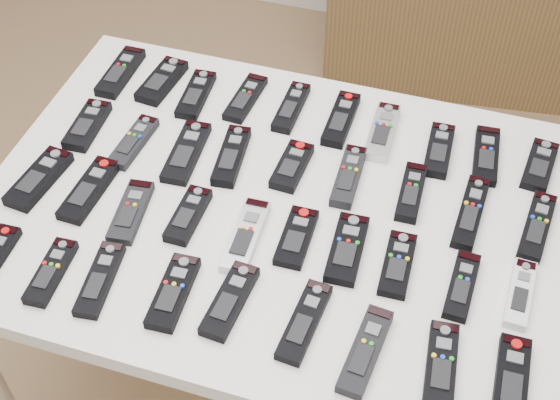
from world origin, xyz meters
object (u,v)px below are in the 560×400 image
(remote_28, at_px, (520,294))
(remote_8, at_px, (486,156))
(remote_7, at_px, (439,150))
(remote_27, at_px, (462,286))
(remote_26, at_px, (398,264))
(remote_31, at_px, (100,279))
(remote_36, at_px, (441,365))
(remote_37, at_px, (512,379))
(remote_1, at_px, (162,81))
(remote_21, at_px, (131,212))
(remote_23, at_px, (246,236))
(remote_0, at_px, (121,72))
(remote_5, at_px, (341,119))
(remote_15, at_px, (349,176))
(remote_4, at_px, (291,107))
(remote_32, at_px, (173,292))
(remote_14, at_px, (292,166))
(remote_2, at_px, (196,94))
(remote_11, at_px, (134,142))
(remote_10, at_px, (87,125))
(remote_35, at_px, (365,351))
(remote_6, at_px, (382,132))
(remote_12, at_px, (186,152))
(remote_13, at_px, (231,156))
(remote_34, at_px, (304,322))
(remote_20, at_px, (89,190))
(remote_25, at_px, (347,249))
(remote_30, at_px, (51,272))
(remote_33, at_px, (230,301))
(remote_24, at_px, (296,237))
(remote_19, at_px, (39,179))
(remote_9, at_px, (540,165))
(remote_17, at_px, (471,212))
(remote_16, at_px, (411,192))
(table, at_px, (280,225))
(remote_18, at_px, (537,226))

(remote_28, bearing_deg, remote_8, 109.57)
(remote_7, distance_m, remote_27, 0.37)
(remote_26, relative_size, remote_31, 0.89)
(remote_36, relative_size, remote_37, 1.01)
(remote_1, distance_m, remote_21, 0.43)
(remote_7, xyz_separation_m, remote_23, (-0.33, -0.36, -0.00))
(remote_0, relative_size, remote_1, 1.11)
(remote_5, distance_m, remote_15, 0.19)
(remote_28, bearing_deg, remote_4, 148.49)
(remote_32, bearing_deg, remote_5, 69.62)
(remote_0, height_order, remote_37, remote_0)
(remote_14, distance_m, remote_36, 0.56)
(remote_2, relative_size, remote_11, 1.00)
(remote_0, relative_size, remote_10, 1.16)
(remote_28, height_order, remote_35, remote_35)
(remote_6, xyz_separation_m, remote_37, (0.35, -0.55, 0.00))
(remote_35, height_order, remote_37, same)
(remote_12, relative_size, remote_13, 1.07)
(remote_10, distance_m, remote_34, 0.72)
(remote_10, xyz_separation_m, remote_11, (0.12, -0.02, -0.00))
(remote_20, relative_size, remote_36, 1.06)
(remote_35, bearing_deg, remote_15, 113.51)
(remote_15, distance_m, remote_25, 0.20)
(remote_30, height_order, remote_33, remote_33)
(remote_15, height_order, remote_24, remote_15)
(remote_6, relative_size, remote_19, 1.03)
(remote_14, bearing_deg, remote_25, -45.11)
(remote_9, bearing_deg, remote_28, -84.62)
(remote_7, relative_size, remote_12, 0.84)
(remote_12, height_order, remote_28, same)
(remote_24, distance_m, remote_26, 0.21)
(remote_5, xyz_separation_m, remote_17, (0.33, -0.20, -0.00))
(remote_15, xyz_separation_m, remote_24, (-0.06, -0.20, -0.00))
(remote_12, bearing_deg, remote_11, 178.89)
(remote_2, distance_m, remote_11, 0.21)
(remote_9, xyz_separation_m, remote_19, (-1.02, -0.37, 0.00))
(remote_11, relative_size, remote_16, 1.04)
(table, relative_size, remote_21, 7.57)
(remote_1, distance_m, remote_26, 0.76)
(table, xyz_separation_m, remote_14, (-0.01, 0.11, 0.07))
(remote_6, height_order, remote_20, remote_6)
(table, xyz_separation_m, remote_30, (-0.37, -0.31, 0.07))
(remote_35, distance_m, remote_37, 0.25)
(remote_4, bearing_deg, remote_26, -48.27)
(remote_27, bearing_deg, remote_14, 154.68)
(remote_15, relative_size, remote_20, 0.95)
(remote_4, xyz_separation_m, remote_25, (0.23, -0.38, 0.00))
(remote_4, height_order, remote_34, remote_4)
(remote_26, height_order, remote_28, same)
(remote_18, distance_m, remote_30, 0.97)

